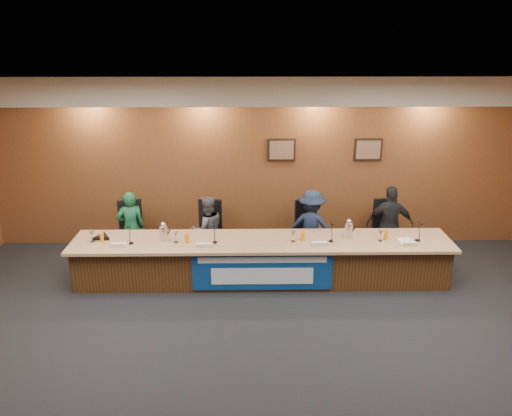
{
  "coord_description": "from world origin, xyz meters",
  "views": [
    {
      "loc": [
        -0.2,
        -5.0,
        3.96
      ],
      "look_at": [
        -0.09,
        2.64,
        1.2
      ],
      "focal_mm": 35.0,
      "sensor_mm": 36.0,
      "label": 1
    }
  ],
  "objects_px": {
    "dais_body": "(262,261)",
    "banner": "(262,271)",
    "panelist_b": "(207,230)",
    "office_chair_c": "(310,234)",
    "panelist_c": "(311,227)",
    "speakerphone": "(102,237)",
    "carafe_right": "(349,231)",
    "office_chair_d": "(387,234)",
    "office_chair_a": "(133,235)",
    "carafe_left": "(164,234)",
    "panelist_d": "(390,224)",
    "office_chair_b": "(208,235)",
    "panelist_a": "(131,228)"
  },
  "relations": [
    {
      "from": "panelist_a",
      "to": "speakerphone",
      "type": "relative_size",
      "value": 4.15
    },
    {
      "from": "dais_body",
      "to": "banner",
      "type": "xyz_separation_m",
      "value": [
        0.0,
        -0.41,
        0.03
      ]
    },
    {
      "from": "panelist_d",
      "to": "office_chair_b",
      "type": "xyz_separation_m",
      "value": [
        -3.21,
        0.1,
        -0.22
      ]
    },
    {
      "from": "dais_body",
      "to": "carafe_right",
      "type": "relative_size",
      "value": 22.94
    },
    {
      "from": "office_chair_d",
      "to": "carafe_left",
      "type": "xyz_separation_m",
      "value": [
        -3.84,
        -0.88,
        0.4
      ]
    },
    {
      "from": "panelist_a",
      "to": "carafe_right",
      "type": "relative_size",
      "value": 5.08
    },
    {
      "from": "speakerphone",
      "to": "panelist_c",
      "type": "bearing_deg",
      "value": 10.94
    },
    {
      "from": "office_chair_d",
      "to": "speakerphone",
      "type": "distance_m",
      "value": 4.93
    },
    {
      "from": "panelist_d",
      "to": "office_chair_d",
      "type": "height_order",
      "value": "panelist_d"
    },
    {
      "from": "panelist_d",
      "to": "office_chair_a",
      "type": "relative_size",
      "value": 2.92
    },
    {
      "from": "office_chair_a",
      "to": "carafe_left",
      "type": "distance_m",
      "value": 1.2
    },
    {
      "from": "panelist_c",
      "to": "carafe_left",
      "type": "height_order",
      "value": "panelist_c"
    },
    {
      "from": "panelist_b",
      "to": "carafe_right",
      "type": "height_order",
      "value": "panelist_b"
    },
    {
      "from": "office_chair_d",
      "to": "carafe_right",
      "type": "height_order",
      "value": "carafe_right"
    },
    {
      "from": "panelist_c",
      "to": "carafe_right",
      "type": "xyz_separation_m",
      "value": [
        0.51,
        -0.71,
        0.21
      ]
    },
    {
      "from": "dais_body",
      "to": "panelist_b",
      "type": "bearing_deg",
      "value": 142.38
    },
    {
      "from": "panelist_d",
      "to": "carafe_right",
      "type": "height_order",
      "value": "panelist_d"
    },
    {
      "from": "dais_body",
      "to": "speakerphone",
      "type": "height_order",
      "value": "speakerphone"
    },
    {
      "from": "banner",
      "to": "speakerphone",
      "type": "distance_m",
      "value": 2.65
    },
    {
      "from": "panelist_c",
      "to": "speakerphone",
      "type": "bearing_deg",
      "value": 26.57
    },
    {
      "from": "dais_body",
      "to": "carafe_left",
      "type": "xyz_separation_m",
      "value": [
        -1.56,
        -0.06,
        0.53
      ]
    },
    {
      "from": "office_chair_a",
      "to": "speakerphone",
      "type": "height_order",
      "value": "speakerphone"
    },
    {
      "from": "panelist_a",
      "to": "carafe_left",
      "type": "height_order",
      "value": "panelist_a"
    },
    {
      "from": "panelist_d",
      "to": "carafe_right",
      "type": "distance_m",
      "value": 1.14
    },
    {
      "from": "office_chair_a",
      "to": "office_chair_c",
      "type": "distance_m",
      "value": 3.17
    },
    {
      "from": "office_chair_c",
      "to": "carafe_left",
      "type": "distance_m",
      "value": 2.64
    },
    {
      "from": "office_chair_a",
      "to": "carafe_right",
      "type": "relative_size",
      "value": 1.83
    },
    {
      "from": "office_chair_c",
      "to": "speakerphone",
      "type": "distance_m",
      "value": 3.57
    },
    {
      "from": "panelist_c",
      "to": "office_chair_c",
      "type": "bearing_deg",
      "value": -74.37
    },
    {
      "from": "panelist_b",
      "to": "panelist_c",
      "type": "xyz_separation_m",
      "value": [
        1.83,
        0.0,
        0.05
      ]
    },
    {
      "from": "carafe_right",
      "to": "banner",
      "type": "bearing_deg",
      "value": -163.17
    },
    {
      "from": "banner",
      "to": "panelist_c",
      "type": "xyz_separation_m",
      "value": [
        0.89,
        1.14,
        0.29
      ]
    },
    {
      "from": "dais_body",
      "to": "banner",
      "type": "bearing_deg",
      "value": -90.0
    },
    {
      "from": "panelist_d",
      "to": "office_chair_c",
      "type": "distance_m",
      "value": 1.41
    },
    {
      "from": "office_chair_c",
      "to": "speakerphone",
      "type": "height_order",
      "value": "speakerphone"
    },
    {
      "from": "panelist_b",
      "to": "office_chair_c",
      "type": "distance_m",
      "value": 1.84
    },
    {
      "from": "dais_body",
      "to": "banner",
      "type": "distance_m",
      "value": 0.42
    },
    {
      "from": "panelist_c",
      "to": "office_chair_d",
      "type": "xyz_separation_m",
      "value": [
        1.39,
        0.1,
        -0.19
      ]
    },
    {
      "from": "office_chair_a",
      "to": "carafe_left",
      "type": "height_order",
      "value": "carafe_left"
    },
    {
      "from": "banner",
      "to": "panelist_d",
      "type": "distance_m",
      "value": 2.57
    },
    {
      "from": "carafe_right",
      "to": "office_chair_a",
      "type": "bearing_deg",
      "value": 167.55
    },
    {
      "from": "carafe_right",
      "to": "speakerphone",
      "type": "relative_size",
      "value": 0.82
    },
    {
      "from": "carafe_left",
      "to": "carafe_right",
      "type": "distance_m",
      "value": 2.97
    },
    {
      "from": "panelist_b",
      "to": "office_chair_d",
      "type": "relative_size",
      "value": 2.58
    },
    {
      "from": "office_chair_b",
      "to": "speakerphone",
      "type": "xyz_separation_m",
      "value": [
        -1.65,
        -0.77,
        0.3
      ]
    },
    {
      "from": "panelist_a",
      "to": "panelist_c",
      "type": "relative_size",
      "value": 0.99
    },
    {
      "from": "banner",
      "to": "panelist_c",
      "type": "distance_m",
      "value": 1.47
    },
    {
      "from": "banner",
      "to": "carafe_left",
      "type": "bearing_deg",
      "value": 167.1
    },
    {
      "from": "banner",
      "to": "dais_body",
      "type": "bearing_deg",
      "value": 90.0
    },
    {
      "from": "banner",
      "to": "office_chair_d",
      "type": "xyz_separation_m",
      "value": [
        2.28,
        1.24,
        0.1
      ]
    }
  ]
}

